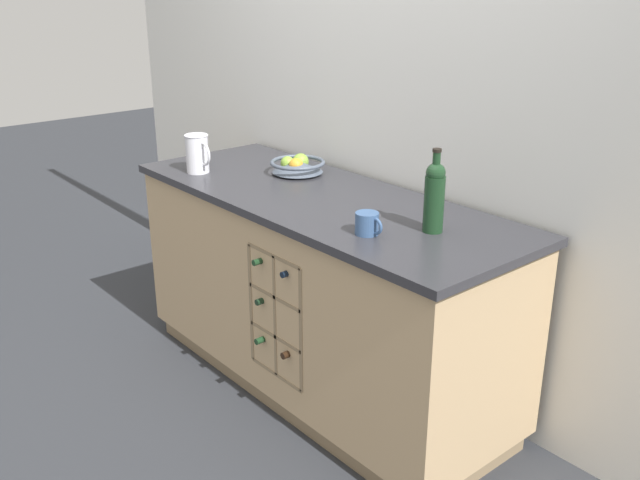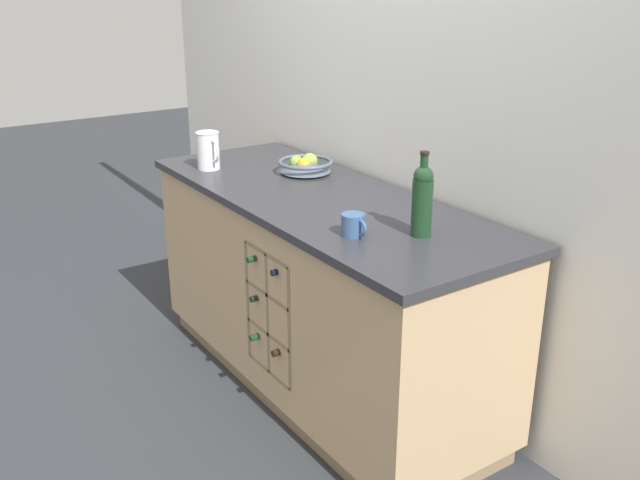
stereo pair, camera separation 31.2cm
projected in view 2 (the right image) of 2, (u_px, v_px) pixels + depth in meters
ground_plane at (320, 382)px, 3.38m from camera, size 14.00×14.00×0.00m
back_wall at (397, 105)px, 3.14m from camera, size 4.40×0.06×2.55m
kitchen_island at (320, 293)px, 3.21m from camera, size 1.94×0.74×0.93m
fruit_bowl at (305, 164)px, 3.37m from camera, size 0.26×0.26×0.09m
white_pitcher at (208, 150)px, 3.42m from camera, size 0.17×0.11×0.18m
ceramic_mug at (354, 225)px, 2.57m from camera, size 0.12×0.09×0.08m
standing_wine_bottle at (422, 199)px, 2.54m from camera, size 0.08×0.08×0.31m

